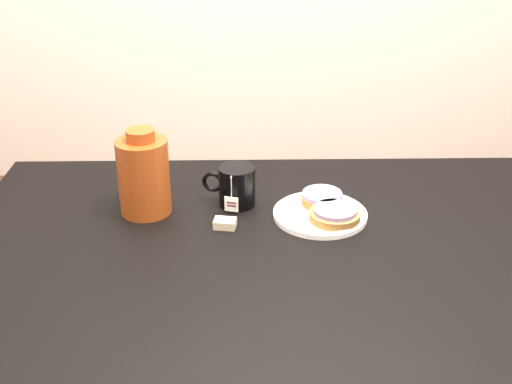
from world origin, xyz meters
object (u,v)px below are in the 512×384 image
at_px(plate, 320,214).
at_px(mug, 236,186).
at_px(bagel_back, 322,198).
at_px(teabag_pouch, 225,223).
at_px(bagel_front, 335,214).
at_px(table, 305,288).
at_px(bagel_package, 144,175).

relative_size(plate, mug, 1.56).
distance_m(bagel_back, teabag_pouch, 0.22).
xyz_separation_m(bagel_front, mug, (-0.20, 0.10, 0.02)).
height_order(mug, teabag_pouch, mug).
bearing_deg(bagel_back, mug, 173.24).
height_order(table, bagel_package, bagel_package).
bearing_deg(mug, plate, -3.72).
distance_m(bagel_back, bagel_package, 0.38).
relative_size(bagel_back, mug, 0.89).
bearing_deg(table, bagel_back, 75.10).
bearing_deg(plate, bagel_back, 78.93).
xyz_separation_m(table, mug, (-0.14, 0.20, 0.13)).
xyz_separation_m(table, bagel_back, (0.05, 0.18, 0.11)).
height_order(bagel_front, mug, mug).
distance_m(table, bagel_package, 0.41).
distance_m(plate, teabag_pouch, 0.21).
relative_size(table, bagel_package, 7.47).
bearing_deg(teabag_pouch, mug, 77.66).
distance_m(bagel_front, teabag_pouch, 0.23).
relative_size(table, plate, 7.03).
bearing_deg(plate, teabag_pouch, -168.27).
height_order(table, bagel_front, bagel_front).
height_order(plate, teabag_pouch, teabag_pouch).
bearing_deg(mug, bagel_package, -156.11).
bearing_deg(bagel_package, plate, -5.02).
height_order(plate, mug, mug).
distance_m(mug, teabag_pouch, 0.11).
relative_size(mug, teabag_pouch, 2.83).
xyz_separation_m(teabag_pouch, bagel_package, (-0.17, 0.07, 0.08)).
bearing_deg(teabag_pouch, plate, 11.73).
relative_size(plate, bagel_front, 1.49).
relative_size(table, bagel_back, 12.35).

